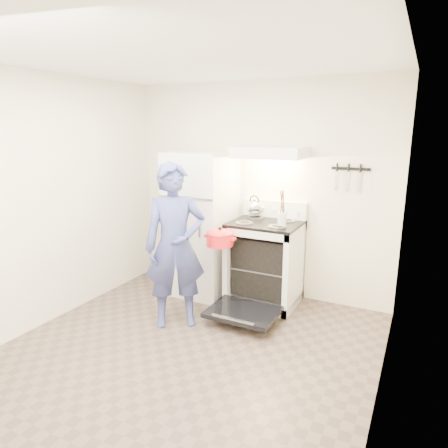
{
  "coord_description": "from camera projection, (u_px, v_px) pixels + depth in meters",
  "views": [
    {
      "loc": [
        1.76,
        -2.58,
        1.96
      ],
      "look_at": [
        -0.05,
        1.0,
        1.0
      ],
      "focal_mm": 32.0,
      "sensor_mm": 36.0,
      "label": 1
    }
  ],
  "objects": [
    {
      "name": "dutch_oven",
      "position": [
        220.0,
        239.0,
        4.14
      ],
      "size": [
        0.35,
        0.28,
        0.23
      ],
      "primitive_type": null,
      "color": "red",
      "rests_on": "person"
    },
    {
      "name": "backsplash",
      "position": [
        275.0,
        209.0,
        4.65
      ],
      "size": [
        0.76,
        0.07,
        0.2
      ],
      "primitive_type": "cube",
      "color": "silver",
      "rests_on": "cooktop"
    },
    {
      "name": "back_wall",
      "position": [
        258.0,
        190.0,
        4.74
      ],
      "size": [
        3.2,
        0.02,
        2.5
      ],
      "primitive_type": "cube",
      "color": "beige",
      "rests_on": "ground"
    },
    {
      "name": "knife_strip",
      "position": [
        351.0,
        169.0,
        4.19
      ],
      "size": [
        0.4,
        0.02,
        0.03
      ],
      "primitive_type": "cube",
      "color": "black",
      "rests_on": "back_wall"
    },
    {
      "name": "utensil_jar",
      "position": [
        282.0,
        219.0,
        4.15
      ],
      "size": [
        0.11,
        0.11,
        0.13
      ],
      "primitive_type": "cylinder",
      "rotation": [
        0.0,
        0.0,
        -0.27
      ],
      "color": "silver",
      "rests_on": "cooktop"
    },
    {
      "name": "person",
      "position": [
        175.0,
        246.0,
        3.94
      ],
      "size": [
        0.72,
        0.68,
        1.65
      ],
      "primitive_type": "imported",
      "rotation": [
        0.0,
        0.0,
        0.63
      ],
      "color": "navy",
      "rests_on": "floor"
    },
    {
      "name": "oven_rack",
      "position": [
        265.0,
        266.0,
        4.54
      ],
      "size": [
        0.6,
        0.52,
        0.01
      ],
      "primitive_type": "cube",
      "color": "slate",
      "rests_on": "stove_body"
    },
    {
      "name": "refrigerator",
      "position": [
        202.0,
        224.0,
        4.78
      ],
      "size": [
        0.7,
        0.7,
        1.7
      ],
      "primitive_type": "cube",
      "color": "silver",
      "rests_on": "floor"
    },
    {
      "name": "floor",
      "position": [
        177.0,
        360.0,
        3.47
      ],
      "size": [
        3.6,
        3.6,
        0.0
      ],
      "primitive_type": "plane",
      "color": "brown",
      "rests_on": "ground"
    },
    {
      "name": "oven_door",
      "position": [
        243.0,
        312.0,
        4.1
      ],
      "size": [
        0.7,
        0.54,
        0.04
      ],
      "primitive_type": "cube",
      "color": "black",
      "rests_on": "floor"
    },
    {
      "name": "range_hood",
      "position": [
        270.0,
        152.0,
        4.31
      ],
      "size": [
        0.76,
        0.5,
        0.12
      ],
      "primitive_type": "cube",
      "color": "silver",
      "rests_on": "back_wall"
    },
    {
      "name": "cooktop",
      "position": [
        266.0,
        223.0,
        4.43
      ],
      "size": [
        0.76,
        0.65,
        0.03
      ],
      "primitive_type": "cube",
      "color": "black",
      "rests_on": "stove_body"
    },
    {
      "name": "pizza_stone",
      "position": [
        263.0,
        265.0,
        4.52
      ],
      "size": [
        0.3,
        0.3,
        0.02
      ],
      "primitive_type": "cylinder",
      "color": "#957355",
      "rests_on": "oven_rack"
    },
    {
      "name": "tea_kettle",
      "position": [
        254.0,
        206.0,
        4.63
      ],
      "size": [
        0.21,
        0.18,
        0.26
      ],
      "primitive_type": null,
      "color": "#B8B8BD",
      "rests_on": "cooktop"
    },
    {
      "name": "stove_body",
      "position": [
        265.0,
        264.0,
        4.54
      ],
      "size": [
        0.76,
        0.65,
        0.92
      ],
      "primitive_type": "cube",
      "color": "silver",
      "rests_on": "floor"
    }
  ]
}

